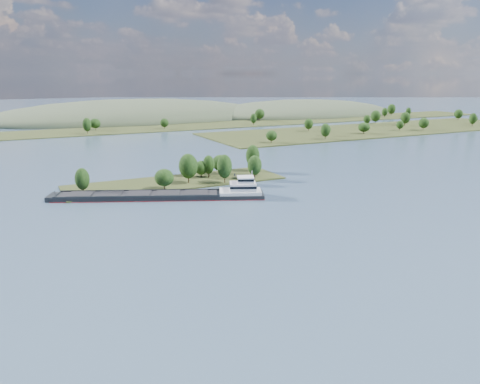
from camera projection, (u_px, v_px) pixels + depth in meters
ground at (232, 217)px, 164.17m from camera, size 1800.00×1800.00×0.00m
tree_island at (192, 173)px, 217.27m from camera, size 100.00×31.31×14.79m
right_bank at (380, 129)px, 419.95m from camera, size 320.00×90.00×14.95m
back_shoreline at (105, 130)px, 410.93m from camera, size 900.00×60.00×15.13m
hill_east at (301, 114)px, 579.98m from camera, size 260.00×140.00×36.00m
hill_west at (135, 119)px, 520.20m from camera, size 320.00×160.00×44.00m
cargo_barge at (173, 194)px, 189.36m from camera, size 83.37×43.48×11.69m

